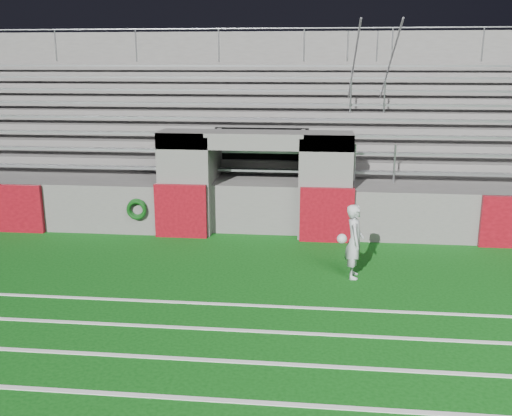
# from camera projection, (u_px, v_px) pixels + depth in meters

# --- Properties ---
(ground) EXTENTS (90.00, 90.00, 0.00)m
(ground) POSITION_uv_depth(u_px,v_px,m) (236.00, 284.00, 11.29)
(ground) COLOR #0C490F
(ground) RESTS_ON ground
(stadium_structure) EXTENTS (26.00, 8.48, 5.42)m
(stadium_structure) POSITION_uv_depth(u_px,v_px,m) (270.00, 149.00, 18.60)
(stadium_structure) COLOR #555351
(stadium_structure) RESTS_ON ground
(goalkeeper_with_ball) EXTENTS (0.55, 0.61, 1.53)m
(goalkeeper_with_ball) POSITION_uv_depth(u_px,v_px,m) (354.00, 241.00, 11.47)
(goalkeeper_with_ball) COLOR #AEB3B8
(goalkeeper_with_ball) RESTS_ON ground
(hose_coil) EXTENTS (0.51, 0.15, 0.54)m
(hose_coil) POSITION_uv_depth(u_px,v_px,m) (137.00, 209.00, 14.23)
(hose_coil) COLOR #0D4411
(hose_coil) RESTS_ON ground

